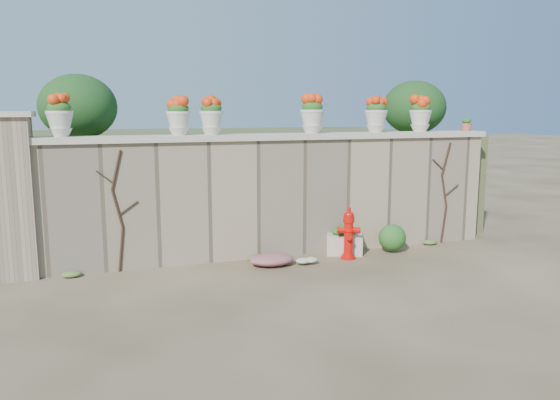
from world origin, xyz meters
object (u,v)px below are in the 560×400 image
object	(u,v)px
fire_hydrant	(349,233)
planter_box	(344,241)
urn_pot_0	(60,116)
terracotta_pot	(466,125)

from	to	relation	value
fire_hydrant	planter_box	bearing A→B (deg)	100.78
urn_pot_0	terracotta_pot	world-z (taller)	urn_pot_0
urn_pot_0	fire_hydrant	bearing A→B (deg)	-8.69
planter_box	urn_pot_0	xyz separation A→B (m)	(-4.52, 0.39, 2.17)
planter_box	urn_pot_0	size ratio (longest dim) A/B	1.13
planter_box	urn_pot_0	bearing A→B (deg)	-163.11
planter_box	terracotta_pot	bearing A→B (deg)	29.99
planter_box	urn_pot_0	world-z (taller)	urn_pot_0
fire_hydrant	terracotta_pot	distance (m)	3.36
planter_box	terracotta_pot	xyz separation A→B (m)	(2.72, 0.39, 1.98)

